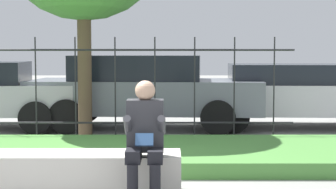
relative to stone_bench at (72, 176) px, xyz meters
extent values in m
cube|color=beige|center=(0.00, 0.00, 0.03)|extent=(2.40, 0.59, 0.46)
cylinder|color=black|center=(0.72, -0.63, 0.07)|extent=(0.11, 0.11, 0.37)
cube|color=black|center=(0.72, -0.42, 0.32)|extent=(0.15, 0.42, 0.13)
cylinder|color=black|center=(0.94, -0.63, 0.07)|extent=(0.11, 0.11, 0.37)
cube|color=black|center=(0.94, -0.42, 0.32)|extent=(0.15, 0.42, 0.13)
cube|color=#333338|center=(0.83, -0.21, 0.59)|extent=(0.38, 0.24, 0.54)
sphere|color=tan|center=(0.83, -0.23, 0.95)|extent=(0.21, 0.21, 0.21)
cylinder|color=#333338|center=(0.66, -0.37, 0.61)|extent=(0.08, 0.29, 0.24)
cylinder|color=#333338|center=(1.00, -0.37, 0.61)|extent=(0.08, 0.29, 0.24)
cube|color=#335689|center=(0.83, -0.47, 0.48)|extent=(0.18, 0.09, 0.13)
cube|color=#4C893D|center=(-0.15, 1.87, -0.10)|extent=(8.65, 2.35, 0.20)
cylinder|color=#232326|center=(-0.15, 3.36, 0.15)|extent=(6.65, 0.03, 0.03)
cylinder|color=#232326|center=(-0.15, 3.36, 1.38)|extent=(6.65, 0.03, 0.03)
cylinder|color=#232326|center=(-1.15, 3.36, 0.69)|extent=(0.02, 0.02, 1.80)
cylinder|color=#232326|center=(-0.49, 3.36, 0.69)|extent=(0.02, 0.02, 1.80)
cylinder|color=#232326|center=(0.18, 3.36, 0.69)|extent=(0.02, 0.02, 1.80)
cylinder|color=#232326|center=(0.84, 3.36, 0.69)|extent=(0.02, 0.02, 1.80)
cylinder|color=#232326|center=(1.51, 3.36, 0.69)|extent=(0.02, 0.02, 1.80)
cylinder|color=#232326|center=(2.17, 3.36, 0.69)|extent=(0.02, 0.02, 1.80)
cylinder|color=#232326|center=(2.84, 3.36, 0.69)|extent=(0.02, 0.02, 1.80)
cube|color=slate|center=(0.62, 5.25, 0.45)|extent=(4.70, 2.00, 0.65)
cube|color=black|center=(0.44, 5.27, 1.02)|extent=(2.62, 1.66, 0.49)
cylinder|color=black|center=(1.99, 4.33, 0.12)|extent=(0.67, 0.24, 0.66)
cylinder|color=black|center=(2.10, 5.99, 0.12)|extent=(0.67, 0.24, 0.66)
cylinder|color=black|center=(-0.86, 4.52, 0.12)|extent=(0.67, 0.24, 0.66)
cylinder|color=black|center=(-0.74, 6.18, 0.12)|extent=(0.67, 0.24, 0.66)
cylinder|color=black|center=(-1.43, 4.46, 0.11)|extent=(0.64, 0.25, 0.62)
cylinder|color=black|center=(-1.56, 6.22, 0.11)|extent=(0.64, 0.25, 0.62)
cube|color=#B7B7BC|center=(3.74, 5.43, 0.40)|extent=(4.55, 2.02, 0.60)
cube|color=black|center=(3.56, 5.44, 0.90)|extent=(2.53, 1.70, 0.39)
cylinder|color=black|center=(2.32, 4.62, 0.10)|extent=(0.62, 0.23, 0.61)
cylinder|color=black|center=(2.40, 6.38, 0.10)|extent=(0.62, 0.23, 0.61)
cylinder|color=brown|center=(-0.45, 4.17, 1.21)|extent=(0.25, 0.25, 2.82)
camera|label=1|loc=(1.06, -6.01, 1.36)|focal=60.00mm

